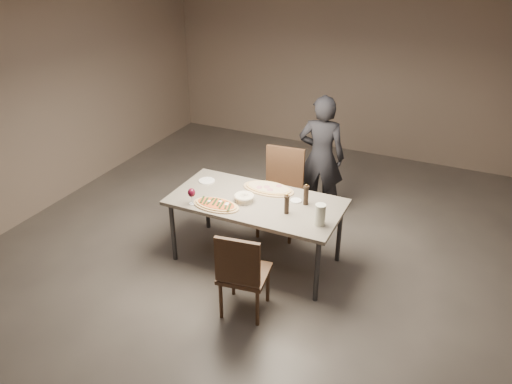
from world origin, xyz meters
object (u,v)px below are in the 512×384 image
at_px(chair_far, 282,186).
at_px(diner, 321,157).
at_px(dining_table, 256,205).
at_px(pepper_mill_left, 287,204).
at_px(chair_near, 242,271).
at_px(ham_pizza, 268,188).
at_px(carafe, 320,215).
at_px(zucchini_pizza, 216,205).
at_px(bread_basket, 244,197).

height_order(chair_far, diner, diner).
xyz_separation_m(dining_table, pepper_mill_left, (0.39, -0.11, 0.16)).
relative_size(pepper_mill_left, chair_near, 0.24).
height_order(ham_pizza, carafe, carafe).
bearing_deg(diner, chair_near, 80.20).
xyz_separation_m(zucchini_pizza, diner, (0.60, 1.57, 0.02)).
bearing_deg(diner, pepper_mill_left, 85.02).
bearing_deg(chair_far, zucchini_pizza, 67.55).
bearing_deg(chair_near, pepper_mill_left, 72.18).
distance_m(dining_table, zucchini_pizza, 0.43).
height_order(ham_pizza, pepper_mill_left, pepper_mill_left).
bearing_deg(dining_table, zucchini_pizza, -138.77).
bearing_deg(carafe, zucchini_pizza, -174.39).
xyz_separation_m(ham_pizza, carafe, (0.74, -0.45, 0.09)).
relative_size(bread_basket, chair_far, 0.21).
height_order(bread_basket, diner, diner).
relative_size(dining_table, diner, 1.15).
distance_m(dining_table, ham_pizza, 0.29).
height_order(zucchini_pizza, bread_basket, bread_basket).
relative_size(ham_pizza, diner, 0.37).
bearing_deg(chair_far, pepper_mill_left, 109.56).
relative_size(zucchini_pizza, carafe, 2.35).
bearing_deg(diner, bread_basket, 64.84).
distance_m(zucchini_pizza, chair_far, 1.08).
bearing_deg(pepper_mill_left, diner, 94.26).
xyz_separation_m(bread_basket, carafe, (0.86, -0.11, 0.06)).
relative_size(ham_pizza, bread_basket, 2.72).
distance_m(zucchini_pizza, bread_basket, 0.30).
relative_size(carafe, chair_near, 0.24).
bearing_deg(pepper_mill_left, bread_basket, 175.08).
xyz_separation_m(zucchini_pizza, bread_basket, (0.22, 0.21, 0.03)).
height_order(dining_table, diner, diner).
height_order(ham_pizza, chair_near, chair_near).
height_order(bread_basket, chair_far, chair_far).
relative_size(zucchini_pizza, chair_far, 0.50).
xyz_separation_m(zucchini_pizza, pepper_mill_left, (0.71, 0.17, 0.09)).
height_order(dining_table, chair_near, chair_near).
xyz_separation_m(pepper_mill_left, carafe, (0.37, -0.06, 0.01)).
bearing_deg(chair_far, ham_pizza, 87.95).
height_order(pepper_mill_left, chair_near, pepper_mill_left).
height_order(carafe, diner, diner).
height_order(pepper_mill_left, carafe, same).
bearing_deg(zucchini_pizza, chair_near, -49.69).
distance_m(chair_near, diner, 2.17).
relative_size(chair_far, diner, 0.65).
bearing_deg(ham_pizza, chair_near, -81.96).
height_order(zucchini_pizza, diner, diner).
distance_m(ham_pizza, chair_near, 1.20).
distance_m(chair_near, chair_far, 1.63).
xyz_separation_m(pepper_mill_left, chair_near, (-0.13, -0.76, -0.34)).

